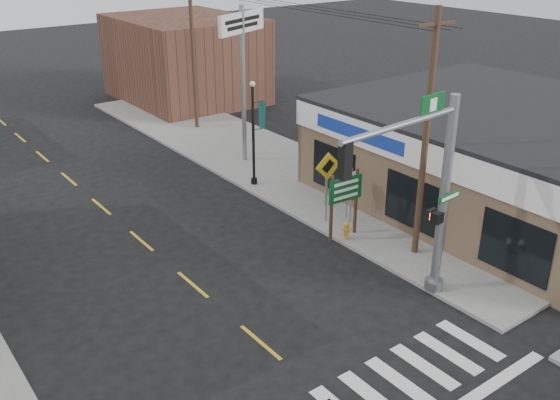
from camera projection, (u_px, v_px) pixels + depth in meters
sidewalk_right at (306, 180)px, 29.71m from camera, size 6.00×38.00×0.13m
center_line at (193, 284)px, 21.14m from camera, size 0.12×56.00×0.01m
thrift_store at (508, 158)px, 26.82m from camera, size 12.00×14.00×4.00m
bldg_distant_right at (185, 59)px, 42.71m from camera, size 8.00×10.00×5.60m
traffic_signal_pole at (429, 182)px, 18.63m from camera, size 5.33×0.39×6.75m
guide_sign at (345, 196)px, 23.40m from camera, size 1.53×0.13×2.68m
fire_hydrant at (346, 230)px, 23.83m from camera, size 0.21×0.21×0.68m
ped_crossing_sign at (328, 175)px, 24.59m from camera, size 1.15×0.08×2.96m
lamp_post at (254, 125)px, 27.98m from camera, size 0.63×0.49×4.83m
dance_center_sign at (242, 48)px, 29.78m from camera, size 3.61×0.23×7.67m
bare_tree at (499, 162)px, 21.50m from camera, size 2.26×2.26×4.51m
shrub_front at (494, 225)px, 23.83m from camera, size 1.42×1.42×1.06m
shrub_back at (423, 196)px, 26.61m from camera, size 1.22×1.22×0.92m
utility_pole_near at (426, 135)px, 21.21m from camera, size 1.52×0.23×8.75m
utility_pole_far at (193, 55)px, 35.59m from camera, size 1.45×0.22×8.31m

